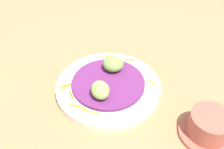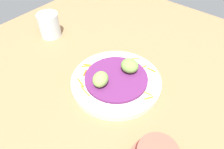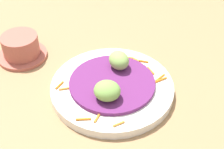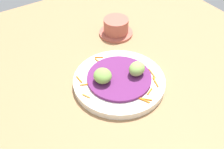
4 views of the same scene
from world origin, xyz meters
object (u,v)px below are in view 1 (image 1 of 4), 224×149
terracotta_bowl (209,127)px  main_plate (108,87)px  guac_scoop_left (115,64)px  guac_scoop_center (100,90)px

terracotta_bowl → main_plate: bearing=-121.5°
main_plate → guac_scoop_left: bearing=160.8°
main_plate → guac_scoop_center: 6.00cm
guac_scoop_center → guac_scoop_left: bearing=160.8°
main_plate → guac_scoop_left: size_ratio=4.91×
guac_scoop_left → main_plate: bearing=-19.2°
main_plate → terracotta_bowl: size_ratio=2.21×
main_plate → terracotta_bowl: (12.51, 20.42, 1.63)cm
terracotta_bowl → guac_scoop_left: bearing=-132.2°
main_plate → terracotta_bowl: terracotta_bowl is taller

